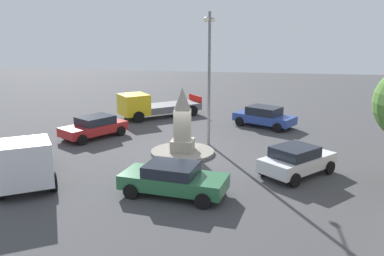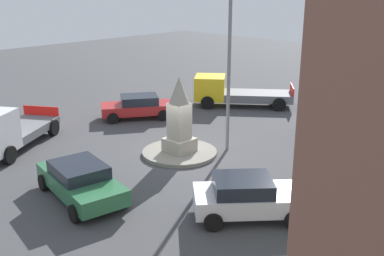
% 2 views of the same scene
% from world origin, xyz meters
% --- Properties ---
extents(ground_plane, '(80.00, 80.00, 0.00)m').
position_xyz_m(ground_plane, '(0.00, 0.00, 0.00)').
color(ground_plane, '#424244').
extents(traffic_island, '(3.54, 3.54, 0.17)m').
position_xyz_m(traffic_island, '(0.00, 0.00, 0.09)').
color(traffic_island, gray).
rests_on(traffic_island, ground).
extents(monument, '(1.22, 1.22, 3.57)m').
position_xyz_m(monument, '(0.00, 0.00, 1.81)').
color(monument, '#9E9687').
rests_on(monument, traffic_island).
extents(streetlamp, '(3.53, 0.28, 7.74)m').
position_xyz_m(streetlamp, '(2.03, -1.23, 4.72)').
color(streetlamp, slate).
rests_on(streetlamp, ground).
extents(car_red_parked_left, '(4.45, 3.78, 1.37)m').
position_xyz_m(car_red_parked_left, '(2.45, 6.13, 0.73)').
color(car_red_parked_left, '#B22323').
rests_on(car_red_parked_left, ground).
extents(car_white_near_island, '(4.04, 3.91, 1.45)m').
position_xyz_m(car_white_near_island, '(-2.53, -5.99, 0.76)').
color(car_white_near_island, silver).
rests_on(car_white_near_island, ground).
extents(car_blue_approaching, '(3.60, 4.53, 1.42)m').
position_xyz_m(car_blue_approaching, '(7.04, -4.56, 0.75)').
color(car_blue_approaching, '#2D479E').
rests_on(car_blue_approaching, ground).
extents(car_green_far_side, '(2.64, 4.69, 1.37)m').
position_xyz_m(car_green_far_side, '(-5.79, -0.63, 0.73)').
color(car_green_far_side, '#2D6B42').
rests_on(car_green_far_side, ground).
extents(truck_white_passing, '(5.94, 4.89, 2.31)m').
position_xyz_m(truck_white_passing, '(-5.83, 6.10, 1.10)').
color(truck_white_passing, silver).
rests_on(truck_white_passing, ground).
extents(truck_yellow_parked_right, '(5.53, 6.22, 1.95)m').
position_xyz_m(truck_yellow_parked_right, '(8.60, 3.95, 0.93)').
color(truck_yellow_parked_right, yellow).
rests_on(truck_yellow_parked_right, ground).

